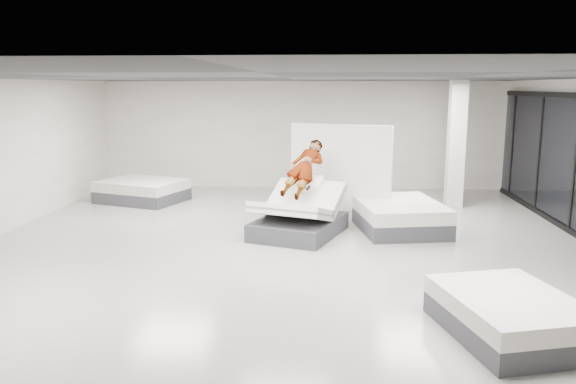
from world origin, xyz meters
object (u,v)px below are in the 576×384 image
object	(u,v)px
flat_bed_left_far	(142,191)
flat_bed_right_far	(399,216)
flat_bed_right_near	(510,316)
divider_panel	(340,173)
column	(456,145)
remote	(308,188)
person	(305,176)
hero_bed	(299,217)

from	to	relation	value
flat_bed_left_far	flat_bed_right_far	bearing A→B (deg)	-21.47
flat_bed_left_far	flat_bed_right_near	bearing A→B (deg)	-47.09
divider_panel	column	xyz separation A→B (m)	(2.94, 1.61, 0.50)
remote	flat_bed_right_near	xyz separation A→B (m)	(2.65, -4.49, -0.76)
person	hero_bed	bearing A→B (deg)	-90.00
person	divider_panel	size ratio (longest dim) A/B	0.68
remote	divider_panel	size ratio (longest dim) A/B	0.06
divider_panel	flat_bed_right_far	size ratio (longest dim) A/B	0.97
remote	divider_panel	world-z (taller)	divider_panel
flat_bed_left_far	column	xyz separation A→B (m)	(8.18, -0.10, 1.31)
person	remote	distance (m)	0.46
hero_bed	person	distance (m)	0.88
divider_panel	flat_bed_right_far	world-z (taller)	divider_panel
remote	flat_bed_left_far	size ratio (longest dim) A/B	0.06
divider_panel	column	world-z (taller)	column
hero_bed	flat_bed_right_near	bearing A→B (deg)	-58.31
remote	column	world-z (taller)	column
flat_bed_right_near	flat_bed_right_far	bearing A→B (deg)	97.91
person	remote	bearing A→B (deg)	-57.85
hero_bed	column	xyz separation A→B (m)	(3.80, 3.05, 1.22)
hero_bed	remote	distance (m)	0.67
person	divider_panel	distance (m)	1.39
flat_bed_right_far	flat_bed_left_far	distance (m)	6.97
flat_bed_right_near	column	bearing A→B (deg)	82.84
hero_bed	person	xyz separation A→B (m)	(0.10, 0.29, 0.82)
flat_bed_left_far	divider_panel	bearing A→B (deg)	-18.12
hero_bed	flat_bed_right_near	world-z (taller)	hero_bed
person	column	xyz separation A→B (m)	(3.70, 2.77, 0.39)
person	flat_bed_right_far	xyz separation A→B (m)	(2.02, 0.32, -0.90)
person	flat_bed_left_far	xyz separation A→B (m)	(-4.47, 2.87, -0.92)
flat_bed_right_far	column	xyz separation A→B (m)	(1.69, 2.45, 1.29)
hero_bed	remote	xyz separation A→B (m)	(0.19, -0.12, 0.63)
remote	column	size ratio (longest dim) A/B	0.04
person	flat_bed_right_near	xyz separation A→B (m)	(2.74, -4.89, -0.95)
flat_bed_right_far	person	bearing A→B (deg)	-171.08
flat_bed_right_far	flat_bed_left_far	xyz separation A→B (m)	(-6.49, 2.55, -0.02)
flat_bed_right_far	flat_bed_left_far	world-z (taller)	flat_bed_right_far
divider_panel	flat_bed_right_far	xyz separation A→B (m)	(1.26, -0.84, -0.79)
person	column	size ratio (longest dim) A/B	0.51
divider_panel	flat_bed_left_far	distance (m)	5.57
hero_bed	flat_bed_right_near	size ratio (longest dim) A/B	1.10
hero_bed	flat_bed_right_far	size ratio (longest dim) A/B	0.97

